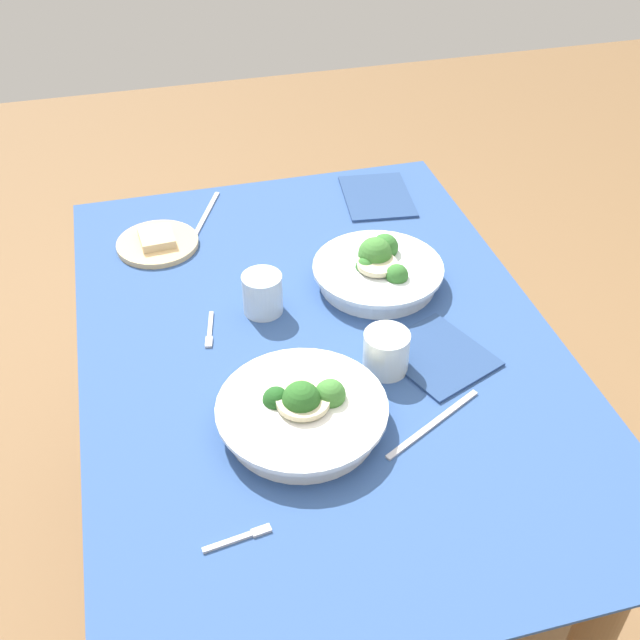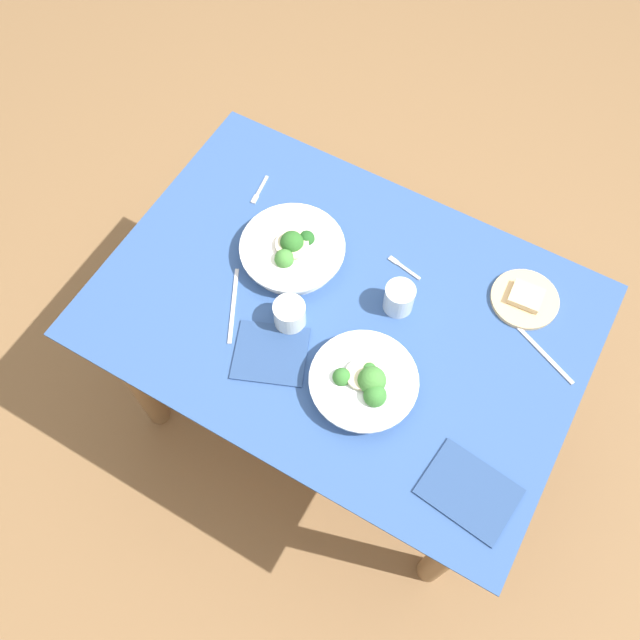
# 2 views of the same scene
# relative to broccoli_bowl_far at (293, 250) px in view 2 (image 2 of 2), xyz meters

# --- Properties ---
(ground_plane) EXTENTS (6.00, 6.00, 0.00)m
(ground_plane) POSITION_rel_broccoli_bowl_far_xyz_m (0.19, -0.08, -0.74)
(ground_plane) COLOR brown
(dining_table) EXTENTS (1.22, 0.86, 0.71)m
(dining_table) POSITION_rel_broccoli_bowl_far_xyz_m (0.19, -0.08, -0.15)
(dining_table) COLOR #2D4C84
(dining_table) RESTS_ON ground_plane
(broccoli_bowl_far) EXTENTS (0.28, 0.28, 0.09)m
(broccoli_bowl_far) POSITION_rel_broccoli_bowl_far_xyz_m (0.00, 0.00, 0.00)
(broccoli_bowl_far) COLOR white
(broccoli_bowl_far) RESTS_ON dining_table
(broccoli_bowl_near) EXTENTS (0.26, 0.26, 0.09)m
(broccoli_bowl_near) POSITION_rel_broccoli_bowl_far_xyz_m (0.34, -0.24, 0.00)
(broccoli_bowl_near) COLOR white
(broccoli_bowl_near) RESTS_ON dining_table
(bread_side_plate) EXTENTS (0.17, 0.17, 0.03)m
(bread_side_plate) POSITION_rel_broccoli_bowl_far_xyz_m (0.58, 0.18, -0.02)
(bread_side_plate) COLOR #D6B27A
(bread_side_plate) RESTS_ON dining_table
(water_glass_center) EXTENTS (0.08, 0.08, 0.08)m
(water_glass_center) POSITION_rel_broccoli_bowl_far_xyz_m (0.31, 0.00, 0.01)
(water_glass_center) COLOR silver
(water_glass_center) RESTS_ON dining_table
(water_glass_side) EXTENTS (0.08, 0.08, 0.08)m
(water_glass_side) POSITION_rel_broccoli_bowl_far_xyz_m (0.09, -0.17, 0.01)
(water_glass_side) COLOR silver
(water_glass_side) RESTS_ON dining_table
(fork_by_far_bowl) EXTENTS (0.02, 0.10, 0.00)m
(fork_by_far_bowl) POSITION_rel_broccoli_bowl_far_xyz_m (-0.19, 0.14, -0.03)
(fork_by_far_bowl) COLOR #B7B7BC
(fork_by_far_bowl) RESTS_ON dining_table
(fork_by_near_bowl) EXTENTS (0.10, 0.03, 0.00)m
(fork_by_near_bowl) POSITION_rel_broccoli_bowl_far_xyz_m (0.27, 0.11, -0.03)
(fork_by_near_bowl) COLOR #B7B7BC
(fork_by_near_bowl) RESTS_ON dining_table
(table_knife_left) EXTENTS (0.18, 0.09, 0.00)m
(table_knife_left) POSITION_rel_broccoli_bowl_far_xyz_m (0.68, 0.06, -0.03)
(table_knife_left) COLOR #B7B7BC
(table_knife_left) RESTS_ON dining_table
(table_knife_right) EXTENTS (0.11, 0.20, 0.00)m
(table_knife_right) POSITION_rel_broccoli_bowl_far_xyz_m (-0.05, -0.20, -0.03)
(table_knife_right) COLOR #B7B7BC
(table_knife_right) RESTS_ON dining_table
(napkin_folded_upper) EXTENTS (0.22, 0.18, 0.01)m
(napkin_folded_upper) POSITION_rel_broccoli_bowl_far_xyz_m (0.66, -0.34, -0.03)
(napkin_folded_upper) COLOR navy
(napkin_folded_upper) RESTS_ON dining_table
(napkin_folded_lower) EXTENTS (0.22, 0.21, 0.01)m
(napkin_folded_lower) POSITION_rel_broccoli_bowl_far_xyz_m (0.10, -0.27, -0.03)
(napkin_folded_lower) COLOR navy
(napkin_folded_lower) RESTS_ON dining_table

